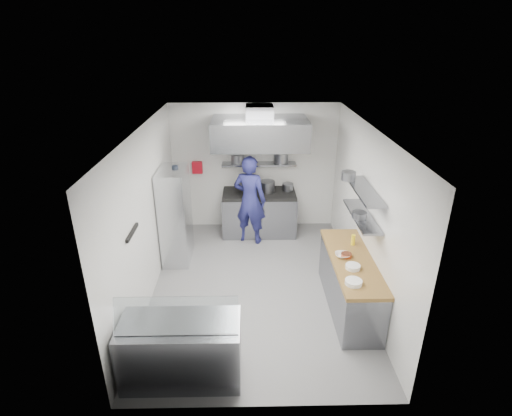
{
  "coord_description": "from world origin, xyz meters",
  "views": [
    {
      "loc": [
        -0.13,
        -5.93,
        4.13
      ],
      "look_at": [
        0.0,
        0.6,
        1.25
      ],
      "focal_mm": 28.0,
      "sensor_mm": 36.0,
      "label": 1
    }
  ],
  "objects_px": {
    "wire_rack": "(176,216)",
    "display_case": "(182,350)",
    "chef": "(250,200)",
    "gas_range": "(259,214)"
  },
  "relations": [
    {
      "from": "chef",
      "to": "wire_rack",
      "type": "height_order",
      "value": "chef"
    },
    {
      "from": "chef",
      "to": "wire_rack",
      "type": "bearing_deg",
      "value": 46.24
    },
    {
      "from": "wire_rack",
      "to": "display_case",
      "type": "xyz_separation_m",
      "value": [
        0.53,
        -3.01,
        -0.5
      ]
    },
    {
      "from": "gas_range",
      "to": "display_case",
      "type": "distance_m",
      "value": 4.25
    },
    {
      "from": "display_case",
      "to": "chef",
      "type": "bearing_deg",
      "value": 76.42
    },
    {
      "from": "gas_range",
      "to": "wire_rack",
      "type": "height_order",
      "value": "wire_rack"
    },
    {
      "from": "gas_range",
      "to": "display_case",
      "type": "relative_size",
      "value": 1.07
    },
    {
      "from": "chef",
      "to": "display_case",
      "type": "xyz_separation_m",
      "value": [
        -0.89,
        -3.69,
        -0.52
      ]
    },
    {
      "from": "gas_range",
      "to": "wire_rack",
      "type": "distance_m",
      "value": 2.02
    },
    {
      "from": "chef",
      "to": "gas_range",
      "type": "bearing_deg",
      "value": -96.59
    }
  ]
}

